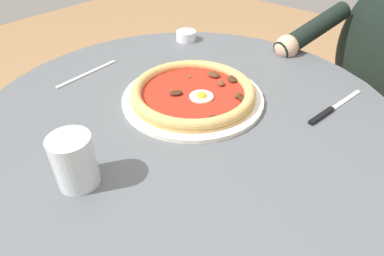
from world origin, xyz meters
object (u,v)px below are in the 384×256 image
object	(u,v)px
dining_table	(188,161)
pizza_on_plate	(193,93)
diner_person	(373,108)
fork_utensil	(88,73)
steak_knife	(329,111)
ramekin_capers	(186,35)
water_glass	(75,164)

from	to	relation	value
dining_table	pizza_on_plate	size ratio (longest dim) A/B	2.87
pizza_on_plate	diner_person	distance (m)	0.70
fork_utensil	steak_knife	bearing A→B (deg)	-156.28
steak_knife	fork_utensil	world-z (taller)	steak_knife
steak_knife	diner_person	world-z (taller)	diner_person
fork_utensil	dining_table	bearing A→B (deg)	-172.36
steak_knife	fork_utensil	size ratio (longest dim) A/B	1.10
pizza_on_plate	fork_utensil	bearing A→B (deg)	16.55
dining_table	ramekin_capers	distance (m)	0.43
pizza_on_plate	diner_person	xyz separation A→B (m)	(-0.29, -0.60, -0.22)
water_glass	diner_person	size ratio (longest dim) A/B	0.08
fork_utensil	diner_person	distance (m)	0.92
ramekin_capers	water_glass	bearing A→B (deg)	114.84
diner_person	steak_knife	bearing A→B (deg)	86.58
pizza_on_plate	ramekin_capers	xyz separation A→B (m)	(0.24, -0.25, -0.00)
dining_table	diner_person	world-z (taller)	diner_person
pizza_on_plate	water_glass	xyz separation A→B (m)	(-0.02, 0.32, 0.02)
pizza_on_plate	diner_person	size ratio (longest dim) A/B	0.29
diner_person	dining_table	bearing A→B (deg)	67.62
pizza_on_plate	steak_knife	xyz separation A→B (m)	(-0.26, -0.16, -0.01)
ramekin_capers	diner_person	distance (m)	0.67
steak_knife	ramekin_capers	bearing A→B (deg)	-10.71
dining_table	water_glass	distance (m)	0.34
dining_table	steak_knife	size ratio (longest dim) A/B	4.53
pizza_on_plate	water_glass	world-z (taller)	water_glass
ramekin_capers	steak_knife	bearing A→B (deg)	169.29
ramekin_capers	diner_person	size ratio (longest dim) A/B	0.06
pizza_on_plate	fork_utensil	distance (m)	0.30
pizza_on_plate	diner_person	world-z (taller)	diner_person
fork_utensil	diner_person	size ratio (longest dim) A/B	0.17
pizza_on_plate	steak_knife	distance (m)	0.30
dining_table	ramekin_capers	size ratio (longest dim) A/B	15.11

